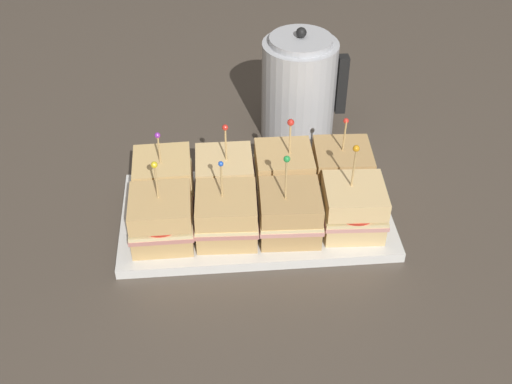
{
  "coord_description": "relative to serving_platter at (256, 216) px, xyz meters",
  "views": [
    {
      "loc": [
        -0.07,
        -0.83,
        0.75
      ],
      "look_at": [
        0.0,
        0.0,
        0.06
      ],
      "focal_mm": 45.0,
      "sensor_mm": 36.0,
      "label": 1
    }
  ],
  "objects": [
    {
      "name": "sandwich_front_center_left",
      "position": [
        -0.05,
        -0.05,
        0.05
      ],
      "size": [
        0.11,
        0.11,
        0.15
      ],
      "color": "tan",
      "rests_on": "serving_platter"
    },
    {
      "name": "ground_plane",
      "position": [
        0.0,
        0.0,
        -0.01
      ],
      "size": [
        6.0,
        6.0,
        0.0
      ],
      "primitive_type": "plane",
      "color": "#4C4238"
    },
    {
      "name": "sandwich_back_center_right",
      "position": [
        0.05,
        0.05,
        0.05
      ],
      "size": [
        0.1,
        0.11,
        0.15
      ],
      "color": "tan",
      "rests_on": "serving_platter"
    },
    {
      "name": "sandwich_front_center_right",
      "position": [
        0.05,
        -0.05,
        0.05
      ],
      "size": [
        0.11,
        0.11,
        0.16
      ],
      "color": "tan",
      "rests_on": "serving_platter"
    },
    {
      "name": "sandwich_back_center_left",
      "position": [
        -0.05,
        0.05,
        0.05
      ],
      "size": [
        0.1,
        0.1,
        0.15
      ],
      "color": "#DBB77A",
      "rests_on": "serving_platter"
    },
    {
      "name": "kettle_steel",
      "position": [
        0.11,
        0.26,
        0.1
      ],
      "size": [
        0.17,
        0.15,
        0.23
      ],
      "color": "#B7BABF",
      "rests_on": "ground_plane"
    },
    {
      "name": "sandwich_back_far_left",
      "position": [
        -0.16,
        0.05,
        0.05
      ],
      "size": [
        0.11,
        0.11,
        0.14
      ],
      "color": "tan",
      "rests_on": "serving_platter"
    },
    {
      "name": "serving_platter",
      "position": [
        0.0,
        0.0,
        0.0
      ],
      "size": [
        0.46,
        0.25,
        0.02
      ],
      "color": "silver",
      "rests_on": "ground_plane"
    },
    {
      "name": "sandwich_front_far_left",
      "position": [
        -0.16,
        -0.05,
        0.05
      ],
      "size": [
        0.1,
        0.1,
        0.15
      ],
      "color": "tan",
      "rests_on": "serving_platter"
    },
    {
      "name": "sandwich_front_far_right",
      "position": [
        0.16,
        -0.05,
        0.05
      ],
      "size": [
        0.11,
        0.11,
        0.16
      ],
      "color": "#DBB77A",
      "rests_on": "serving_platter"
    },
    {
      "name": "sandwich_back_far_right",
      "position": [
        0.16,
        0.05,
        0.05
      ],
      "size": [
        0.11,
        0.11,
        0.15
      ],
      "color": "tan",
      "rests_on": "serving_platter"
    }
  ]
}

